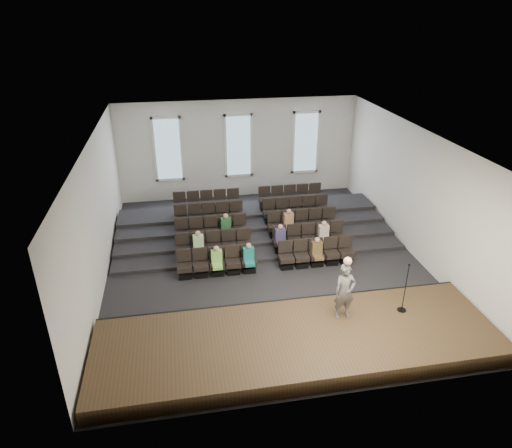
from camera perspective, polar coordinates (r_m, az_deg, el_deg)
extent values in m
plane|color=black|center=(18.04, 1.07, -4.71)|extent=(14.00, 14.00, 0.00)
cube|color=white|center=(16.08, 1.22, 10.84)|extent=(12.00, 14.00, 0.02)
cube|color=silver|center=(23.43, -2.22, 9.32)|extent=(12.00, 0.04, 5.00)
cube|color=silver|center=(11.02, 8.36, -11.82)|extent=(12.00, 0.04, 5.00)
cube|color=silver|center=(16.89, -19.33, 1.04)|extent=(0.04, 14.00, 5.00)
cube|color=silver|center=(18.94, 19.35, 3.72)|extent=(0.04, 14.00, 5.00)
cube|color=#3D2C1A|center=(13.85, 5.27, -14.44)|extent=(11.80, 3.60, 0.50)
cube|color=black|center=(15.19, 3.53, -10.20)|extent=(11.80, 0.06, 0.52)
cube|color=black|center=(20.01, -0.20, -1.18)|extent=(11.80, 4.80, 0.15)
cube|color=black|center=(20.44, -0.46, -0.33)|extent=(11.80, 3.75, 0.30)
cube|color=black|center=(20.87, -0.70, 0.48)|extent=(11.80, 2.70, 0.45)
cube|color=black|center=(21.31, -0.93, 1.26)|extent=(11.80, 1.65, 0.60)
cube|color=black|center=(17.22, -8.85, -6.30)|extent=(0.47, 0.43, 0.20)
cube|color=black|center=(17.06, -8.92, -5.42)|extent=(0.55, 0.50, 0.19)
cube|color=black|center=(17.03, -9.04, -3.87)|extent=(0.55, 0.08, 0.50)
cube|color=black|center=(17.23, -6.85, -6.14)|extent=(0.47, 0.43, 0.20)
cube|color=black|center=(17.07, -6.91, -5.26)|extent=(0.55, 0.50, 0.19)
cube|color=black|center=(17.04, -7.03, -3.72)|extent=(0.55, 0.08, 0.50)
cube|color=black|center=(17.26, -4.86, -5.98)|extent=(0.47, 0.43, 0.20)
cube|color=black|center=(17.10, -4.90, -5.09)|extent=(0.55, 0.50, 0.19)
cube|color=black|center=(17.07, -5.02, -3.56)|extent=(0.55, 0.08, 0.50)
cube|color=black|center=(17.31, -2.87, -5.81)|extent=(0.47, 0.43, 0.20)
cube|color=black|center=(17.15, -2.89, -4.92)|extent=(0.55, 0.50, 0.19)
cube|color=black|center=(17.12, -3.02, -3.39)|extent=(0.55, 0.08, 0.50)
cube|color=black|center=(17.38, -0.90, -5.63)|extent=(0.47, 0.43, 0.20)
cube|color=black|center=(17.22, -0.91, -4.75)|extent=(0.55, 0.50, 0.19)
cube|color=black|center=(17.19, -1.03, -3.22)|extent=(0.55, 0.08, 0.50)
cube|color=black|center=(17.63, 3.77, -5.19)|extent=(0.47, 0.43, 0.20)
cube|color=black|center=(17.47, 3.80, -4.31)|extent=(0.55, 0.50, 0.19)
cube|color=black|center=(17.45, 3.68, -2.81)|extent=(0.55, 0.08, 0.50)
cube|color=black|center=(17.77, 5.66, -5.00)|extent=(0.47, 0.43, 0.20)
cube|color=black|center=(17.61, 5.71, -4.13)|extent=(0.55, 0.50, 0.19)
cube|color=black|center=(17.59, 5.58, -2.64)|extent=(0.55, 0.08, 0.50)
cube|color=black|center=(17.93, 7.52, -4.80)|extent=(0.47, 0.43, 0.20)
cube|color=black|center=(17.77, 7.58, -3.94)|extent=(0.55, 0.50, 0.19)
cube|color=black|center=(17.75, 7.45, -2.47)|extent=(0.55, 0.08, 0.50)
cube|color=black|center=(18.10, 9.34, -4.61)|extent=(0.47, 0.43, 0.20)
cube|color=black|center=(17.95, 9.41, -3.76)|extent=(0.55, 0.50, 0.19)
cube|color=black|center=(17.92, 9.29, -2.29)|extent=(0.55, 0.08, 0.50)
cube|color=black|center=(18.30, 11.12, -4.42)|extent=(0.47, 0.43, 0.20)
cube|color=black|center=(18.14, 11.20, -3.57)|extent=(0.55, 0.50, 0.19)
cube|color=black|center=(18.12, 11.09, -2.12)|extent=(0.55, 0.08, 0.50)
cube|color=black|center=(18.05, -9.01, -4.14)|extent=(0.47, 0.43, 0.20)
cube|color=black|center=(17.89, -9.08, -3.28)|extent=(0.55, 0.50, 0.19)
cube|color=black|center=(17.89, -9.19, -1.81)|extent=(0.55, 0.08, 0.50)
cube|color=black|center=(18.05, -7.11, -3.99)|extent=(0.47, 0.43, 0.20)
cube|color=black|center=(17.90, -7.16, -3.13)|extent=(0.55, 0.50, 0.19)
cube|color=black|center=(17.89, -7.27, -1.66)|extent=(0.55, 0.08, 0.50)
cube|color=black|center=(18.08, -5.21, -3.84)|extent=(0.47, 0.43, 0.20)
cube|color=black|center=(17.93, -5.25, -2.98)|extent=(0.55, 0.50, 0.19)
cube|color=black|center=(17.92, -5.36, -1.51)|extent=(0.55, 0.08, 0.50)
cube|color=black|center=(18.13, -3.32, -3.68)|extent=(0.47, 0.43, 0.20)
cube|color=black|center=(17.98, -3.34, -2.82)|extent=(0.55, 0.50, 0.19)
cube|color=black|center=(17.97, -3.46, -1.36)|extent=(0.55, 0.08, 0.50)
cube|color=black|center=(18.20, -1.44, -3.52)|extent=(0.47, 0.43, 0.20)
cube|color=black|center=(18.04, -1.45, -2.66)|extent=(0.55, 0.50, 0.19)
cube|color=black|center=(18.04, -1.57, -1.21)|extent=(0.55, 0.08, 0.50)
cube|color=black|center=(18.44, 3.03, -3.13)|extent=(0.47, 0.43, 0.20)
cube|color=black|center=(18.29, 3.05, -2.28)|extent=(0.55, 0.50, 0.19)
cube|color=black|center=(18.28, 2.93, -0.84)|extent=(0.55, 0.08, 0.50)
cube|color=black|center=(18.57, 4.83, -2.96)|extent=(0.47, 0.43, 0.20)
cube|color=black|center=(18.42, 4.87, -2.12)|extent=(0.55, 0.50, 0.19)
cube|color=black|center=(18.41, 4.75, -0.69)|extent=(0.55, 0.08, 0.50)
cube|color=black|center=(18.72, 6.61, -2.80)|extent=(0.47, 0.43, 0.20)
cube|color=black|center=(18.57, 6.66, -1.96)|extent=(0.55, 0.50, 0.19)
cube|color=black|center=(18.57, 6.55, -0.54)|extent=(0.55, 0.08, 0.50)
cube|color=black|center=(18.89, 8.36, -2.63)|extent=(0.47, 0.43, 0.20)
cube|color=black|center=(18.74, 8.42, -1.80)|extent=(0.55, 0.50, 0.19)
cube|color=black|center=(18.74, 8.31, -0.40)|extent=(0.55, 0.08, 0.50)
cube|color=black|center=(19.07, 10.08, -2.47)|extent=(0.47, 0.43, 0.20)
cube|color=black|center=(18.93, 10.15, -1.64)|extent=(0.55, 0.50, 0.19)
cube|color=black|center=(18.92, 10.04, -0.25)|extent=(0.55, 0.08, 0.50)
cube|color=black|center=(18.89, -9.15, -2.17)|extent=(0.47, 0.42, 0.20)
cube|color=black|center=(18.75, -9.22, -1.33)|extent=(0.55, 0.50, 0.19)
cube|color=black|center=(18.76, -9.33, 0.07)|extent=(0.55, 0.08, 0.50)
cube|color=black|center=(18.90, -7.34, -2.03)|extent=(0.47, 0.42, 0.20)
cube|color=black|center=(18.76, -7.39, -1.19)|extent=(0.55, 0.50, 0.19)
cube|color=black|center=(18.77, -7.50, 0.21)|extent=(0.55, 0.08, 0.50)
cube|color=black|center=(18.93, -5.53, -1.88)|extent=(0.47, 0.42, 0.20)
cube|color=black|center=(18.79, -5.57, -1.05)|extent=(0.55, 0.50, 0.19)
cube|color=black|center=(18.79, -5.68, 0.35)|extent=(0.55, 0.08, 0.50)
cube|color=black|center=(18.97, -3.72, -1.74)|extent=(0.47, 0.42, 0.20)
cube|color=black|center=(18.83, -3.75, -0.90)|extent=(0.55, 0.50, 0.19)
cube|color=black|center=(18.84, -3.86, 0.49)|extent=(0.55, 0.08, 0.50)
cube|color=black|center=(19.04, -1.93, -1.60)|extent=(0.47, 0.42, 0.20)
cube|color=black|center=(18.90, -1.94, -0.76)|extent=(0.55, 0.50, 0.19)
cube|color=black|center=(18.90, -2.05, 0.63)|extent=(0.55, 0.08, 0.50)
cube|color=black|center=(19.27, 2.34, -1.24)|extent=(0.47, 0.42, 0.20)
cube|color=black|center=(19.13, 2.36, -0.42)|extent=(0.55, 0.50, 0.19)
cube|color=black|center=(19.14, 2.25, 0.96)|extent=(0.55, 0.08, 0.50)
cube|color=black|center=(19.39, 4.08, -1.10)|extent=(0.47, 0.42, 0.20)
cube|color=black|center=(19.26, 4.10, -0.28)|extent=(0.55, 0.50, 0.19)
cube|color=black|center=(19.26, 3.99, 1.09)|extent=(0.55, 0.08, 0.50)
cube|color=black|center=(19.54, 5.78, -0.96)|extent=(0.47, 0.42, 0.20)
cube|color=black|center=(19.40, 5.82, -0.14)|extent=(0.55, 0.50, 0.19)
cube|color=black|center=(19.41, 5.71, 1.21)|extent=(0.55, 0.08, 0.50)
cube|color=black|center=(19.70, 7.47, -0.82)|extent=(0.47, 0.42, 0.20)
cube|color=black|center=(19.56, 7.52, 0.00)|extent=(0.55, 0.50, 0.19)
cube|color=black|center=(19.57, 7.41, 1.34)|extent=(0.55, 0.08, 0.50)
cube|color=black|center=(19.88, 9.12, -0.68)|extent=(0.47, 0.42, 0.20)
cube|color=black|center=(19.74, 9.18, 0.13)|extent=(0.55, 0.50, 0.19)
cube|color=black|center=(19.75, 9.07, 1.46)|extent=(0.55, 0.08, 0.50)
cube|color=black|center=(19.76, -9.28, -0.37)|extent=(0.47, 0.42, 0.20)
cube|color=black|center=(19.63, -9.34, 0.44)|extent=(0.55, 0.50, 0.19)
cube|color=black|center=(19.65, -9.45, 1.78)|extent=(0.55, 0.08, 0.50)
cube|color=black|center=(19.77, -7.55, -0.23)|extent=(0.47, 0.42, 0.20)
cube|color=black|center=(19.64, -7.60, 0.58)|extent=(0.55, 0.50, 0.19)
cube|color=black|center=(19.66, -7.70, 1.92)|extent=(0.55, 0.08, 0.50)
cube|color=black|center=(19.80, -5.82, -0.10)|extent=(0.47, 0.42, 0.20)
cube|color=black|center=(19.66, -5.86, 0.71)|extent=(0.55, 0.50, 0.19)
cube|color=black|center=(19.68, -5.96, 2.05)|extent=(0.55, 0.08, 0.50)
cube|color=black|center=(19.84, -4.09, 0.03)|extent=(0.47, 0.42, 0.20)
cube|color=black|center=(19.71, -4.12, 0.84)|extent=(0.55, 0.50, 0.19)
cube|color=black|center=(19.73, -4.22, 2.18)|extent=(0.55, 0.08, 0.50)
cube|color=black|center=(19.90, -2.37, 0.17)|extent=(0.47, 0.42, 0.20)
cube|color=black|center=(19.77, -2.39, 0.97)|extent=(0.55, 0.50, 0.19)
cube|color=black|center=(19.79, -2.50, 2.30)|extent=(0.55, 0.08, 0.50)
cube|color=black|center=(20.12, 1.72, 0.48)|extent=(0.47, 0.42, 0.20)
cube|color=black|center=(19.99, 1.73, 1.28)|extent=(0.55, 0.50, 0.19)
cube|color=black|center=(20.01, 1.62, 2.60)|extent=(0.55, 0.08, 0.50)
cube|color=black|center=(20.24, 3.38, 0.61)|extent=(0.47, 0.42, 0.20)
cube|color=black|center=(20.11, 3.40, 1.41)|extent=(0.55, 0.50, 0.19)
cube|color=black|center=(20.13, 3.30, 2.71)|extent=(0.55, 0.08, 0.50)
cube|color=black|center=(20.38, 5.02, 0.73)|extent=(0.47, 0.42, 0.20)
cube|color=black|center=(20.25, 5.06, 1.53)|extent=(0.55, 0.50, 0.19)
cube|color=black|center=(20.27, 4.95, 2.82)|extent=(0.55, 0.08, 0.50)
cube|color=black|center=(20.54, 6.64, 0.86)|extent=(0.47, 0.42, 0.20)
cube|color=black|center=(20.41, 6.69, 1.64)|extent=(0.55, 0.50, 0.19)
cube|color=black|center=(20.43, 6.58, 2.93)|extent=(0.55, 0.08, 0.50)
cube|color=black|center=(20.71, 8.24, 0.98)|extent=(0.47, 0.42, 0.20)
cube|color=black|center=(20.58, 8.29, 1.76)|extent=(0.55, 0.50, 0.19)
cube|color=black|center=(20.60, 8.19, 3.04)|extent=(0.55, 0.08, 0.50)
cube|color=black|center=(20.65, -9.40, 1.28)|extent=(0.47, 0.42, 0.20)
cube|color=black|center=(20.52, -9.46, 2.06)|extent=(0.55, 0.50, 0.19)
cube|color=black|center=(20.56, -9.56, 3.34)|extent=(0.55, 0.08, 0.50)
cube|color=black|center=(20.66, -7.74, 1.41)|extent=(0.47, 0.42, 0.20)
cube|color=black|center=(20.53, -7.79, 2.19)|extent=(0.55, 0.50, 0.19)
cube|color=black|center=(20.57, -7.89, 3.47)|extent=(0.55, 0.08, 0.50)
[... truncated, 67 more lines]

